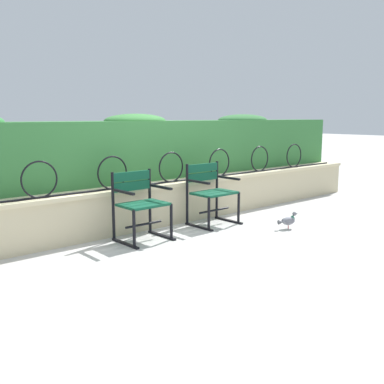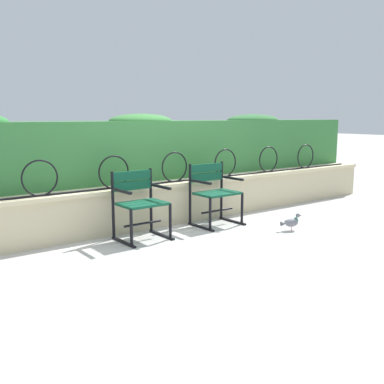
# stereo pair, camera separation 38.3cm
# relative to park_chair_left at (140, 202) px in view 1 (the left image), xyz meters

# --- Properties ---
(ground_plane) EXTENTS (60.00, 60.00, 0.00)m
(ground_plane) POSITION_rel_park_chair_left_xyz_m (0.59, -0.42, -0.45)
(ground_plane) COLOR #B7B5AF
(stone_wall) EXTENTS (8.56, 0.41, 0.57)m
(stone_wall) POSITION_rel_park_chair_left_xyz_m (0.59, 0.46, -0.16)
(stone_wall) COLOR beige
(stone_wall) RESTS_ON ground
(iron_arch_fence) EXTENTS (8.00, 0.02, 0.42)m
(iron_arch_fence) POSITION_rel_park_chair_left_xyz_m (0.36, 0.39, 0.30)
(iron_arch_fence) COLOR black
(iron_arch_fence) RESTS_ON stone_wall
(hedge_row) EXTENTS (8.39, 0.62, 0.96)m
(hedge_row) POSITION_rel_park_chair_left_xyz_m (0.56, 0.95, 0.57)
(hedge_row) COLOR #387A3D
(hedge_row) RESTS_ON stone_wall
(park_chair_left) EXTENTS (0.58, 0.53, 0.82)m
(park_chair_left) POSITION_rel_park_chair_left_xyz_m (0.00, 0.00, 0.00)
(park_chair_left) COLOR #0F4C33
(park_chair_left) RESTS_ON ground
(park_chair_right) EXTENTS (0.61, 0.53, 0.84)m
(park_chair_right) POSITION_rel_park_chair_left_xyz_m (1.19, 0.03, 0.01)
(park_chair_right) COLOR #0F4C33
(park_chair_right) RESTS_ON ground
(pigeon_near_chairs) EXTENTS (0.29, 0.15, 0.22)m
(pigeon_near_chairs) POSITION_rel_park_chair_left_xyz_m (1.77, -0.86, -0.34)
(pigeon_near_chairs) COLOR gray
(pigeon_near_chairs) RESTS_ON ground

